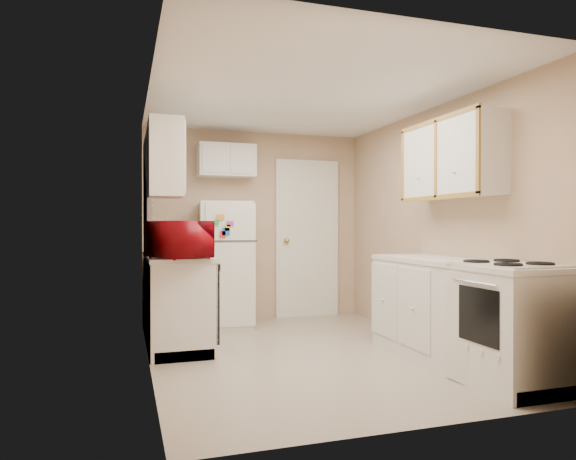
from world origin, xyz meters
name	(u,v)px	position (x,y,z in m)	size (l,w,h in m)	color
floor	(304,353)	(0.00, 0.00, 0.00)	(3.80, 3.80, 0.00)	#B9A992
ceiling	(304,97)	(0.00, 0.00, 2.40)	(3.80, 3.80, 0.00)	white
wall_left	(149,225)	(-1.40, 0.00, 1.20)	(3.80, 3.80, 0.00)	tan
wall_right	(434,225)	(1.40, 0.00, 1.20)	(3.80, 3.80, 0.00)	tan
wall_back	(255,225)	(0.00, 1.90, 1.20)	(2.80, 2.80, 0.00)	tan
wall_front	(413,224)	(0.00, -1.90, 1.20)	(2.80, 2.80, 0.00)	tan
left_counter	(175,297)	(-1.10, 0.90, 0.45)	(0.60, 1.80, 0.90)	silver
dishwasher	(213,300)	(-0.81, 0.30, 0.49)	(0.03, 0.58, 0.72)	black
sink	(174,257)	(-1.10, 1.05, 0.86)	(0.54, 0.74, 0.16)	gray
microwave	(179,242)	(-1.13, 0.18, 1.05)	(0.34, 0.61, 0.40)	maroon
soap_bottle	(167,243)	(-1.15, 1.39, 1.00)	(0.09, 0.09, 0.19)	silver
window_blinds	(149,187)	(-1.36, 1.05, 1.60)	(0.10, 0.98, 1.08)	silver
upper_cabinet_left	(165,158)	(-1.25, 0.22, 1.80)	(0.30, 0.45, 0.70)	silver
refrigerator	(226,264)	(-0.45, 1.55, 0.74)	(0.61, 0.59, 1.48)	silver
cabinet_over_fridge	(226,161)	(-0.40, 1.75, 2.00)	(0.70, 0.30, 0.40)	silver
interior_door	(307,239)	(0.70, 1.86, 1.02)	(0.86, 0.06, 2.08)	silver
right_counter	(457,313)	(1.10, -0.80, 0.45)	(0.60, 2.00, 0.90)	silver
stove	(507,330)	(1.10, -1.40, 0.42)	(0.56, 0.70, 0.85)	silver
upper_cabinet_right	(451,159)	(1.25, -0.50, 1.80)	(0.30, 1.20, 0.70)	silver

